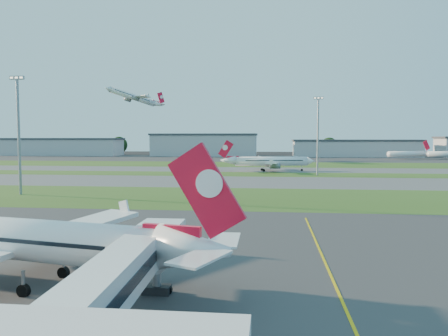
# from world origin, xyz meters

# --- Properties ---
(ground) EXTENTS (700.00, 700.00, 0.00)m
(ground) POSITION_xyz_m (0.00, 0.00, 0.00)
(ground) COLOR black
(ground) RESTS_ON ground
(apron_near) EXTENTS (300.00, 70.00, 0.01)m
(apron_near) POSITION_xyz_m (0.00, 0.00, 0.01)
(apron_near) COLOR #333335
(apron_near) RESTS_ON ground
(grass_strip_a) EXTENTS (300.00, 34.00, 0.01)m
(grass_strip_a) POSITION_xyz_m (0.00, 52.00, 0.01)
(grass_strip_a) COLOR #33511B
(grass_strip_a) RESTS_ON ground
(taxiway_a) EXTENTS (300.00, 32.00, 0.01)m
(taxiway_a) POSITION_xyz_m (0.00, 85.00, 0.01)
(taxiway_a) COLOR #515154
(taxiway_a) RESTS_ON ground
(grass_strip_b) EXTENTS (300.00, 18.00, 0.01)m
(grass_strip_b) POSITION_xyz_m (0.00, 110.00, 0.01)
(grass_strip_b) COLOR #33511B
(grass_strip_b) RESTS_ON ground
(taxiway_b) EXTENTS (300.00, 26.00, 0.01)m
(taxiway_b) POSITION_xyz_m (0.00, 132.00, 0.01)
(taxiway_b) COLOR #515154
(taxiway_b) RESTS_ON ground
(grass_strip_c) EXTENTS (300.00, 40.00, 0.01)m
(grass_strip_c) POSITION_xyz_m (0.00, 165.00, 0.01)
(grass_strip_c) COLOR #33511B
(grass_strip_c) RESTS_ON ground
(apron_far) EXTENTS (400.00, 80.00, 0.01)m
(apron_far) POSITION_xyz_m (0.00, 225.00, 0.01)
(apron_far) COLOR #333335
(apron_far) RESTS_ON ground
(yellow_line) EXTENTS (0.25, 60.00, 0.02)m
(yellow_line) POSITION_xyz_m (5.00, 0.00, 0.00)
(yellow_line) COLOR gold
(yellow_line) RESTS_ON ground
(jet_bridge) EXTENTS (4.20, 26.90, 6.20)m
(jet_bridge) POSITION_xyz_m (-9.81, -15.24, 4.01)
(jet_bridge) COLOR silver
(jet_bridge) RESTS_ON ground
(airliner_parked) EXTENTS (34.39, 28.90, 10.84)m
(airliner_parked) POSITION_xyz_m (-22.15, -3.29, 3.81)
(airliner_parked) COLOR white
(airliner_parked) RESTS_ON ground
(airliner_taxiing) EXTENTS (33.07, 27.82, 10.39)m
(airliner_taxiing) POSITION_xyz_m (-0.43, 125.03, 3.65)
(airliner_taxiing) COLOR white
(airliner_taxiing) RESTS_ON ground
(airliner_departing) EXTENTS (26.84, 25.13, 10.88)m
(airliner_departing) POSITION_xyz_m (-79.75, 210.26, 36.08)
(airliner_departing) COLOR white
(mini_jet_near) EXTENTS (26.93, 13.27, 9.48)m
(mini_jet_near) POSITION_xyz_m (78.05, 221.41, 3.28)
(mini_jet_near) COLOR white
(mini_jet_near) RESTS_ON ground
(light_mast_west) EXTENTS (3.20, 0.70, 25.80)m
(light_mast_west) POSITION_xyz_m (-55.00, 52.00, 14.81)
(light_mast_west) COLOR gray
(light_mast_west) RESTS_ON ground
(light_mast_centre) EXTENTS (3.20, 0.70, 25.80)m
(light_mast_centre) POSITION_xyz_m (15.00, 108.00, 14.81)
(light_mast_centre) COLOR gray
(light_mast_centre) RESTS_ON ground
(hangar_far_west) EXTENTS (91.80, 23.00, 12.20)m
(hangar_far_west) POSITION_xyz_m (-150.00, 255.00, 6.14)
(hangar_far_west) COLOR gray
(hangar_far_west) RESTS_ON ground
(hangar_west) EXTENTS (71.40, 23.00, 15.20)m
(hangar_west) POSITION_xyz_m (-45.00, 255.00, 7.64)
(hangar_west) COLOR gray
(hangar_west) RESTS_ON ground
(hangar_east) EXTENTS (81.60, 23.00, 11.20)m
(hangar_east) POSITION_xyz_m (55.00, 255.00, 5.64)
(hangar_east) COLOR gray
(hangar_east) RESTS_ON ground
(tree_far_west) EXTENTS (11.00, 11.00, 12.00)m
(tree_far_west) POSITION_xyz_m (-190.00, 268.00, 6.49)
(tree_far_west) COLOR black
(tree_far_west) RESTS_ON ground
(tree_west) EXTENTS (12.10, 12.10, 13.20)m
(tree_west) POSITION_xyz_m (-110.00, 270.00, 7.14)
(tree_west) COLOR black
(tree_west) RESTS_ON ground
(tree_mid_west) EXTENTS (9.90, 9.90, 10.80)m
(tree_mid_west) POSITION_xyz_m (-20.00, 266.00, 5.84)
(tree_mid_west) COLOR black
(tree_mid_west) RESTS_ON ground
(tree_mid_east) EXTENTS (11.55, 11.55, 12.60)m
(tree_mid_east) POSITION_xyz_m (40.00, 269.00, 6.81)
(tree_mid_east) COLOR black
(tree_mid_east) RESTS_ON ground
(tree_east) EXTENTS (10.45, 10.45, 11.40)m
(tree_east) POSITION_xyz_m (115.00, 267.00, 6.16)
(tree_east) COLOR black
(tree_east) RESTS_ON ground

